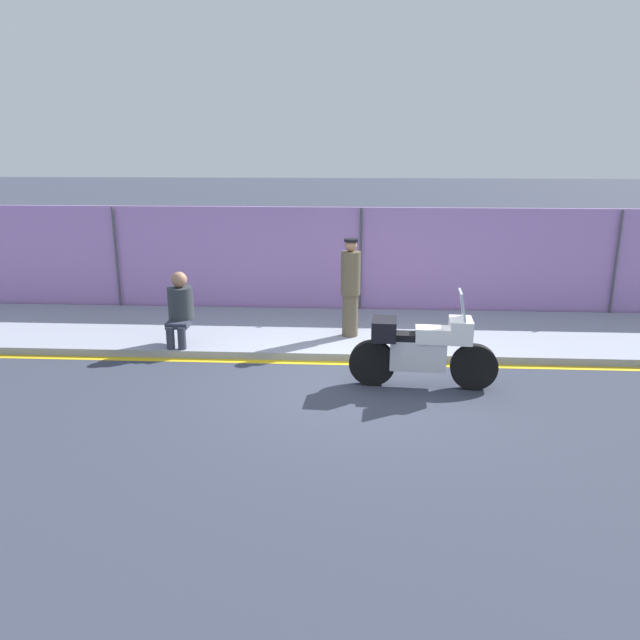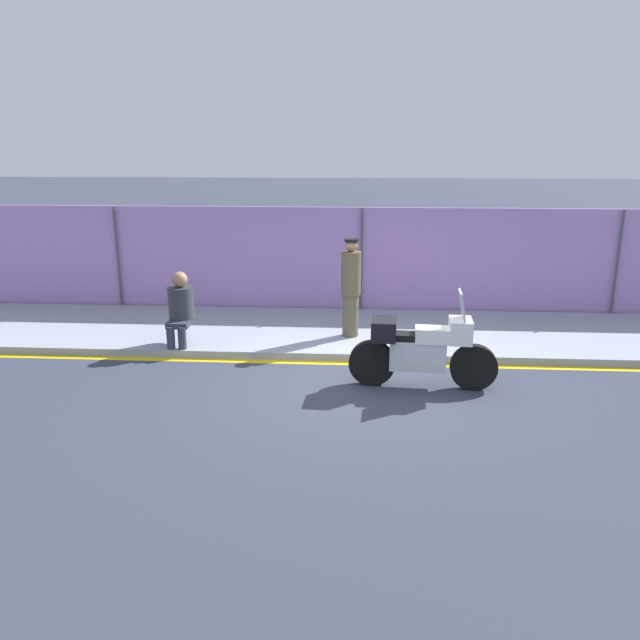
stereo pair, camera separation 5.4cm
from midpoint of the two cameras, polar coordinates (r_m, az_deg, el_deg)
The scene contains 7 objects.
ground_plane at distance 9.47m, azimuth 3.80°, elevation -6.00°, with size 120.00×120.00×0.00m, color #333847.
sidewalk at distance 11.87m, azimuth 3.82°, elevation -1.12°, with size 38.59×3.00×0.13m.
curb_paint_stripe at distance 10.38m, azimuth 3.80°, elevation -4.00°, with size 38.59×0.18×0.01m.
storefront_fence at distance 13.16m, azimuth 3.91°, elevation 5.34°, with size 36.66×0.17×2.26m.
motorcycle at distance 9.32m, azimuth 9.45°, elevation -2.59°, with size 2.19×0.58×1.49m.
officer_standing at distance 11.19m, azimuth 2.97°, elevation 3.05°, with size 0.35×0.35×1.78m.
person_seated_on_curb at distance 11.08m, azimuth -12.53°, elevation 1.35°, with size 0.44×0.68×1.26m.
Camera 2 is at (-0.02, -8.79, 3.51)m, focal length 35.00 mm.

